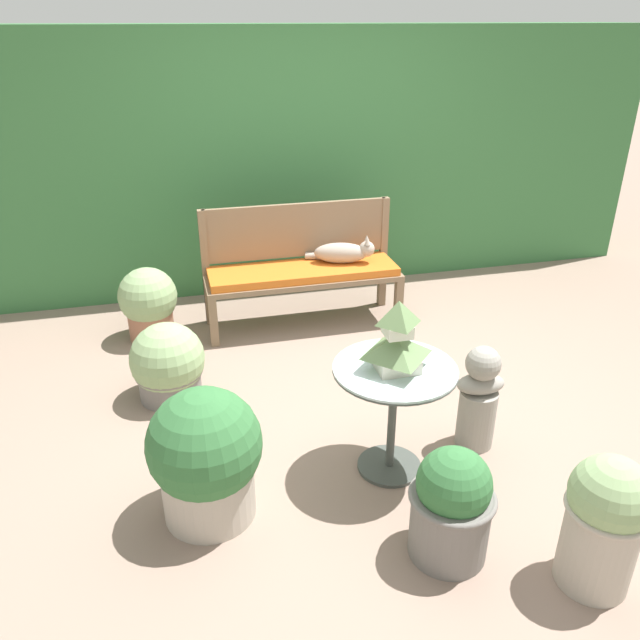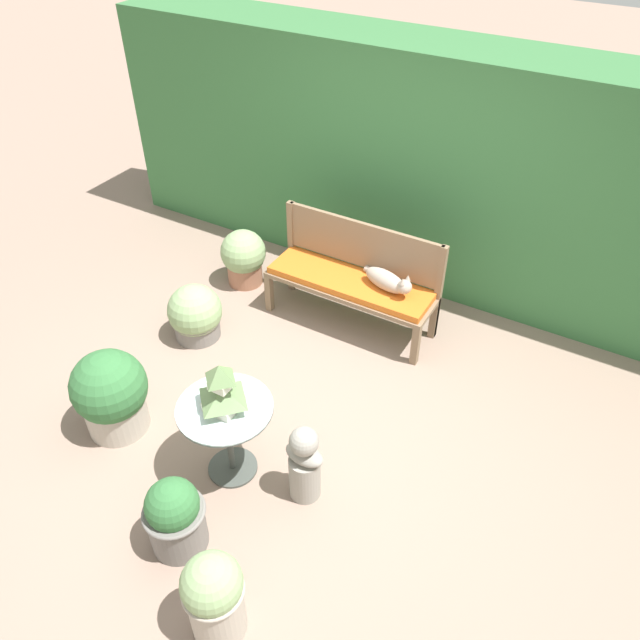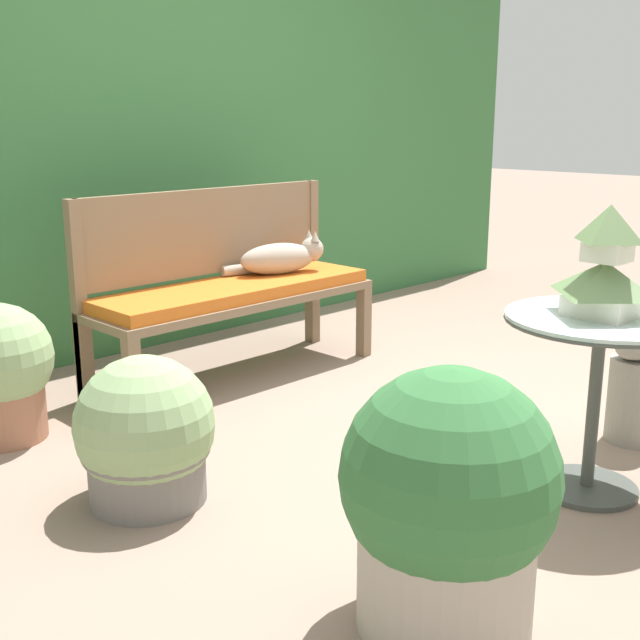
{
  "view_description": "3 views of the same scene",
  "coord_description": "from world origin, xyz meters",
  "px_view_note": "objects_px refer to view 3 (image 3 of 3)",
  "views": [
    {
      "loc": [
        -1.15,
        -3.18,
        2.22
      ],
      "look_at": [
        -0.25,
        0.36,
        0.43
      ],
      "focal_mm": 35.0,
      "sensor_mm": 36.0,
      "label": 1
    },
    {
      "loc": [
        1.79,
        -2.72,
        3.59
      ],
      "look_at": [
        -0.11,
        0.56,
        0.5
      ],
      "focal_mm": 35.0,
      "sensor_mm": 36.0,
      "label": 2
    },
    {
      "loc": [
        -2.6,
        -1.81,
        1.27
      ],
      "look_at": [
        -0.21,
        0.58,
        0.41
      ],
      "focal_mm": 45.0,
      "sensor_mm": 36.0,
      "label": 3
    }
  ],
  "objects_px": {
    "cat": "(281,257)",
    "potted_plant_patio_mid": "(448,503)",
    "garden_bench": "(236,297)",
    "pagoda_birdhouse": "(606,269)",
    "potted_plant_path_edge": "(145,436)",
    "patio_table": "(598,355)",
    "garden_bust": "(638,368)"
  },
  "relations": [
    {
      "from": "cat",
      "to": "potted_plant_patio_mid",
      "type": "height_order",
      "value": "cat"
    },
    {
      "from": "pagoda_birdhouse",
      "to": "potted_plant_patio_mid",
      "type": "distance_m",
      "value": 1.08
    },
    {
      "from": "cat",
      "to": "potted_plant_patio_mid",
      "type": "distance_m",
      "value": 2.36
    },
    {
      "from": "garden_bench",
      "to": "patio_table",
      "type": "height_order",
      "value": "patio_table"
    },
    {
      "from": "patio_table",
      "to": "garden_bust",
      "type": "relative_size",
      "value": 1.02
    },
    {
      "from": "pagoda_birdhouse",
      "to": "garden_bust",
      "type": "distance_m",
      "value": 0.73
    },
    {
      "from": "garden_bench",
      "to": "patio_table",
      "type": "distance_m",
      "value": 1.85
    },
    {
      "from": "patio_table",
      "to": "potted_plant_path_edge",
      "type": "bearing_deg",
      "value": 137.8
    },
    {
      "from": "pagoda_birdhouse",
      "to": "potted_plant_path_edge",
      "type": "relative_size",
      "value": 0.72
    },
    {
      "from": "potted_plant_patio_mid",
      "to": "potted_plant_path_edge",
      "type": "bearing_deg",
      "value": 97.67
    },
    {
      "from": "garden_bench",
      "to": "cat",
      "type": "xyz_separation_m",
      "value": [
        0.33,
        0.03,
        0.15
      ]
    },
    {
      "from": "patio_table",
      "to": "pagoda_birdhouse",
      "type": "relative_size",
      "value": 1.73
    },
    {
      "from": "potted_plant_path_edge",
      "to": "potted_plant_patio_mid",
      "type": "height_order",
      "value": "potted_plant_patio_mid"
    },
    {
      "from": "garden_bust",
      "to": "pagoda_birdhouse",
      "type": "bearing_deg",
      "value": -167.56
    },
    {
      "from": "cat",
      "to": "potted_plant_patio_mid",
      "type": "relative_size",
      "value": 0.75
    },
    {
      "from": "garden_bust",
      "to": "potted_plant_path_edge",
      "type": "distance_m",
      "value": 1.92
    },
    {
      "from": "garden_bench",
      "to": "pagoda_birdhouse",
      "type": "height_order",
      "value": "pagoda_birdhouse"
    },
    {
      "from": "garden_bench",
      "to": "potted_plant_path_edge",
      "type": "distance_m",
      "value": 1.36
    },
    {
      "from": "garden_bench",
      "to": "pagoda_birdhouse",
      "type": "distance_m",
      "value": 1.89
    },
    {
      "from": "patio_table",
      "to": "pagoda_birdhouse",
      "type": "bearing_deg",
      "value": -82.87
    },
    {
      "from": "garden_bust",
      "to": "potted_plant_path_edge",
      "type": "relative_size",
      "value": 1.23
    },
    {
      "from": "cat",
      "to": "potted_plant_path_edge",
      "type": "height_order",
      "value": "cat"
    },
    {
      "from": "patio_table",
      "to": "potted_plant_patio_mid",
      "type": "xyz_separation_m",
      "value": [
        -0.97,
        -0.1,
        -0.15
      ]
    },
    {
      "from": "patio_table",
      "to": "potted_plant_path_edge",
      "type": "distance_m",
      "value": 1.54
    },
    {
      "from": "cat",
      "to": "patio_table",
      "type": "distance_m",
      "value": 1.9
    },
    {
      "from": "cat",
      "to": "garden_bust",
      "type": "height_order",
      "value": "cat"
    },
    {
      "from": "potted_plant_path_edge",
      "to": "cat",
      "type": "bearing_deg",
      "value": 31.5
    },
    {
      "from": "potted_plant_path_edge",
      "to": "garden_bust",
      "type": "bearing_deg",
      "value": -29.24
    },
    {
      "from": "garden_bust",
      "to": "potted_plant_patio_mid",
      "type": "height_order",
      "value": "potted_plant_patio_mid"
    },
    {
      "from": "potted_plant_patio_mid",
      "to": "cat",
      "type": "bearing_deg",
      "value": 57.79
    },
    {
      "from": "garden_bust",
      "to": "garden_bench",
      "type": "bearing_deg",
      "value": 112.33
    },
    {
      "from": "cat",
      "to": "potted_plant_path_edge",
      "type": "relative_size",
      "value": 1.02
    }
  ]
}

